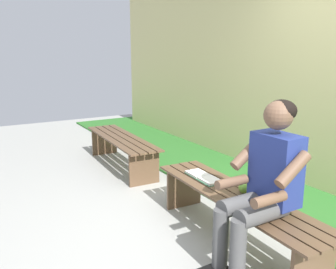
% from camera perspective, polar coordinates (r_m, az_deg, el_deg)
% --- Properties ---
extents(ground_plane, '(10.00, 7.00, 0.04)m').
position_cam_1_polar(ground_plane, '(3.63, -14.82, -12.80)').
color(ground_plane, '#9E9E99').
extents(grass_strip, '(9.00, 1.48, 0.03)m').
position_cam_1_polar(grass_strip, '(4.58, 11.40, -6.63)').
color(grass_strip, '#2D6B28').
rests_on(grass_strip, ground).
extents(brick_wall, '(9.50, 0.24, 2.83)m').
position_cam_1_polar(brick_wall, '(4.32, 23.81, 10.37)').
color(brick_wall, '#D1C684').
rests_on(brick_wall, ground).
extents(bench_near, '(1.85, 0.51, 0.42)m').
position_cam_1_polar(bench_near, '(2.99, 10.55, -11.01)').
color(bench_near, brown).
rests_on(bench_near, ground).
extents(bench_far, '(1.75, 0.51, 0.42)m').
position_cam_1_polar(bench_far, '(4.84, -7.48, -1.54)').
color(bench_far, brown).
rests_on(bench_far, ground).
extents(person_seated, '(0.50, 0.69, 1.23)m').
position_cam_1_polar(person_seated, '(2.54, 14.95, -7.36)').
color(person_seated, navy).
rests_on(person_seated, ground).
extents(apple, '(0.09, 0.09, 0.09)m').
position_cam_1_polar(apple, '(2.97, 12.08, -8.39)').
color(apple, '#72B738').
rests_on(apple, bench_near).
extents(book_open, '(0.42, 0.18, 0.02)m').
position_cam_1_polar(book_open, '(3.26, 5.70, -6.82)').
color(book_open, white).
rests_on(book_open, bench_near).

